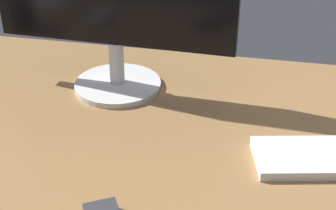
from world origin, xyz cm
name	(u,v)px	position (x,y,z in cm)	size (l,w,h in cm)	color
desk	(137,142)	(0.00, 0.00, 1.00)	(140.00, 84.00, 2.00)	olive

